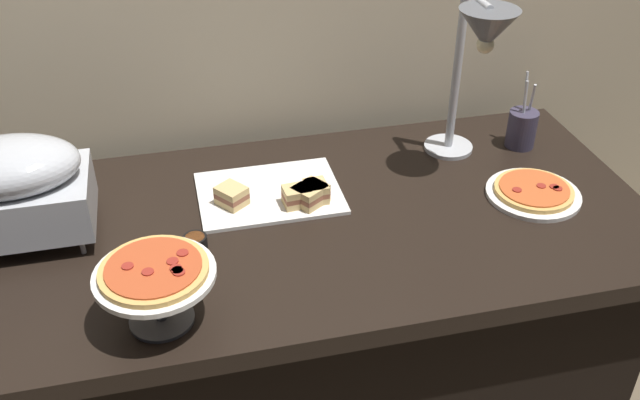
{
  "coord_description": "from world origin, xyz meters",
  "views": [
    {
      "loc": [
        -0.23,
        -1.42,
        1.79
      ],
      "look_at": [
        0.11,
        0.0,
        0.81
      ],
      "focal_mm": 39.79,
      "sensor_mm": 36.0,
      "label": 1
    }
  ],
  "objects_px": {
    "pizza_plate_front": "(534,192)",
    "utensil_holder": "(522,128)",
    "sauce_cup_near": "(195,242)",
    "chafing_dish": "(12,186)",
    "heat_lamp": "(480,45)",
    "sandwich_platter": "(278,194)",
    "pizza_plate_center": "(155,277)"
  },
  "relations": [
    {
      "from": "chafing_dish",
      "to": "pizza_plate_center",
      "type": "xyz_separation_m",
      "value": [
        0.3,
        -0.37,
        -0.03
      ]
    },
    {
      "from": "pizza_plate_front",
      "to": "sandwich_platter",
      "type": "distance_m",
      "value": 0.67
    },
    {
      "from": "heat_lamp",
      "to": "sauce_cup_near",
      "type": "distance_m",
      "value": 0.86
    },
    {
      "from": "pizza_plate_front",
      "to": "sauce_cup_near",
      "type": "height_order",
      "value": "sauce_cup_near"
    },
    {
      "from": "chafing_dish",
      "to": "heat_lamp",
      "type": "relative_size",
      "value": 0.72
    },
    {
      "from": "heat_lamp",
      "to": "pizza_plate_center",
      "type": "xyz_separation_m",
      "value": [
        -0.85,
        -0.42,
        -0.25
      ]
    },
    {
      "from": "pizza_plate_center",
      "to": "utensil_holder",
      "type": "bearing_deg",
      "value": 25.56
    },
    {
      "from": "pizza_plate_center",
      "to": "heat_lamp",
      "type": "bearing_deg",
      "value": 26.25
    },
    {
      "from": "sauce_cup_near",
      "to": "heat_lamp",
      "type": "bearing_deg",
      "value": 13.81
    },
    {
      "from": "pizza_plate_center",
      "to": "sauce_cup_near",
      "type": "relative_size",
      "value": 4.33
    },
    {
      "from": "pizza_plate_center",
      "to": "utensil_holder",
      "type": "relative_size",
      "value": 1.12
    },
    {
      "from": "utensil_holder",
      "to": "pizza_plate_center",
      "type": "bearing_deg",
      "value": -154.44
    },
    {
      "from": "pizza_plate_front",
      "to": "utensil_holder",
      "type": "height_order",
      "value": "utensil_holder"
    },
    {
      "from": "heat_lamp",
      "to": "sauce_cup_near",
      "type": "bearing_deg",
      "value": -166.19
    },
    {
      "from": "chafing_dish",
      "to": "heat_lamp",
      "type": "height_order",
      "value": "heat_lamp"
    },
    {
      "from": "utensil_holder",
      "to": "sandwich_platter",
      "type": "bearing_deg",
      "value": -170.9
    },
    {
      "from": "heat_lamp",
      "to": "pizza_plate_front",
      "type": "height_order",
      "value": "heat_lamp"
    },
    {
      "from": "heat_lamp",
      "to": "pizza_plate_front",
      "type": "bearing_deg",
      "value": -53.77
    },
    {
      "from": "chafing_dish",
      "to": "sandwich_platter",
      "type": "bearing_deg",
      "value": 1.89
    },
    {
      "from": "chafing_dish",
      "to": "pizza_plate_front",
      "type": "height_order",
      "value": "chafing_dish"
    },
    {
      "from": "heat_lamp",
      "to": "sandwich_platter",
      "type": "bearing_deg",
      "value": -176.67
    },
    {
      "from": "chafing_dish",
      "to": "pizza_plate_front",
      "type": "distance_m",
      "value": 1.29
    },
    {
      "from": "pizza_plate_front",
      "to": "utensil_holder",
      "type": "relative_size",
      "value": 1.12
    },
    {
      "from": "sandwich_platter",
      "to": "sauce_cup_near",
      "type": "bearing_deg",
      "value": -145.58
    },
    {
      "from": "chafing_dish",
      "to": "utensil_holder",
      "type": "xyz_separation_m",
      "value": [
        1.36,
        0.14,
        -0.09
      ]
    },
    {
      "from": "heat_lamp",
      "to": "sauce_cup_near",
      "type": "height_order",
      "value": "heat_lamp"
    },
    {
      "from": "pizza_plate_front",
      "to": "sandwich_platter",
      "type": "relative_size",
      "value": 0.66
    },
    {
      "from": "pizza_plate_front",
      "to": "sauce_cup_near",
      "type": "distance_m",
      "value": 0.88
    },
    {
      "from": "pizza_plate_front",
      "to": "sauce_cup_near",
      "type": "xyz_separation_m",
      "value": [
        -0.88,
        -0.02,
        0.01
      ]
    },
    {
      "from": "chafing_dish",
      "to": "sauce_cup_near",
      "type": "xyz_separation_m",
      "value": [
        0.39,
        -0.14,
        -0.13
      ]
    },
    {
      "from": "chafing_dish",
      "to": "pizza_plate_front",
      "type": "relative_size",
      "value": 1.39
    },
    {
      "from": "pizza_plate_front",
      "to": "utensil_holder",
      "type": "xyz_separation_m",
      "value": [
        0.09,
        0.26,
        0.05
      ]
    }
  ]
}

